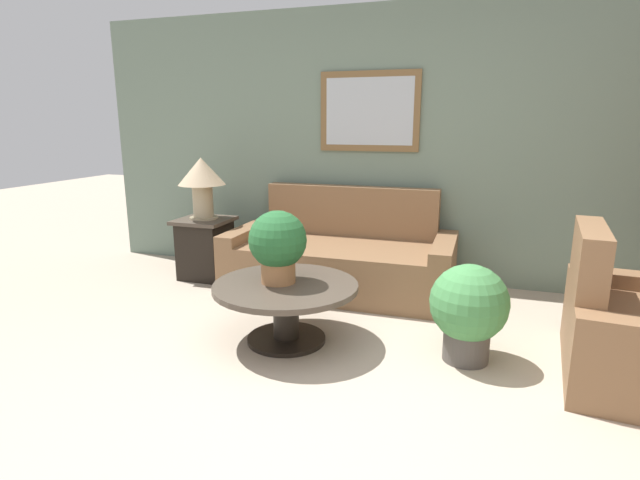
# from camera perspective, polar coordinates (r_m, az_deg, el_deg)

# --- Properties ---
(ground_plane) EXTENTS (20.00, 20.00, 0.00)m
(ground_plane) POSITION_cam_1_polar(r_m,az_deg,el_deg) (2.77, 0.89, -20.30)
(ground_plane) COLOR tan
(wall_back) EXTENTS (6.63, 0.09, 2.60)m
(wall_back) POSITION_cam_1_polar(r_m,az_deg,el_deg) (4.90, 10.24, 10.49)
(wall_back) COLOR slate
(wall_back) RESTS_ON ground_plane
(couch_main) EXTENTS (2.05, 0.97, 0.93)m
(couch_main) POSITION_cam_1_polar(r_m,az_deg,el_deg) (4.66, 2.41, -2.18)
(couch_main) COLOR brown
(couch_main) RESTS_ON ground_plane
(coffee_table) EXTENTS (1.02, 1.02, 0.43)m
(coffee_table) POSITION_cam_1_polar(r_m,az_deg,el_deg) (3.56, -3.93, -6.78)
(coffee_table) COLOR black
(coffee_table) RESTS_ON ground_plane
(side_table) EXTENTS (0.51, 0.51, 0.60)m
(side_table) POSITION_cam_1_polar(r_m,az_deg,el_deg) (5.13, -12.96, -0.84)
(side_table) COLOR black
(side_table) RESTS_ON ground_plane
(table_lamp) EXTENTS (0.46, 0.46, 0.60)m
(table_lamp) POSITION_cam_1_polar(r_m,az_deg,el_deg) (5.01, -13.37, 6.94)
(table_lamp) COLOR tan
(table_lamp) RESTS_ON side_table
(potted_plant_on_table) EXTENTS (0.41, 0.41, 0.51)m
(potted_plant_on_table) POSITION_cam_1_polar(r_m,az_deg,el_deg) (3.48, -4.85, -0.41)
(potted_plant_on_table) COLOR #9E6B42
(potted_plant_on_table) RESTS_ON coffee_table
(potted_plant_floor) EXTENTS (0.51, 0.51, 0.65)m
(potted_plant_floor) POSITION_cam_1_polar(r_m,az_deg,el_deg) (3.39, 16.62, -7.50)
(potted_plant_floor) COLOR #4C4742
(potted_plant_floor) RESTS_ON ground_plane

